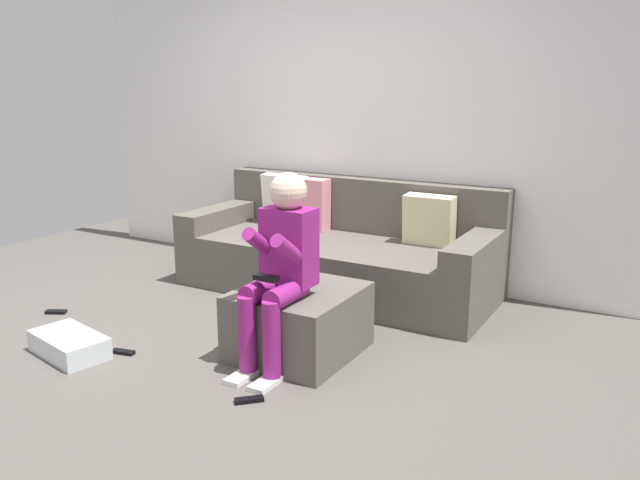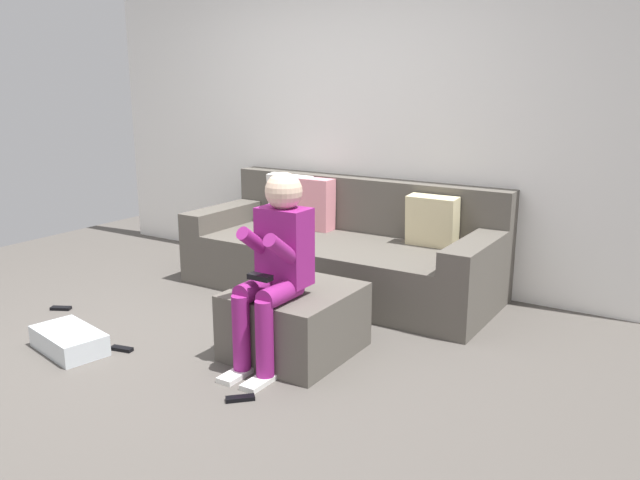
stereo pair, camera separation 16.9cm
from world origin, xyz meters
The scene contains 9 objects.
ground_plane centered at (0.00, 0.00, 0.00)m, with size 6.55×6.55×0.00m, color #544F49.
wall_back centered at (0.00, 2.02, 1.38)m, with size 5.04×0.10×2.77m, color white.
couch_sectional centered at (0.27, 1.55, 0.30)m, with size 2.44×1.00×0.85m.
ottoman centered at (0.65, 0.31, 0.20)m, with size 0.66×0.72×0.41m, color #59544C.
person_seated centered at (0.64, 0.13, 0.63)m, with size 0.30×0.59×1.12m.
storage_bin centered at (-0.54, -0.41, 0.07)m, with size 0.50×0.28×0.13m, color silver.
remote_near_ottoman centered at (0.75, -0.34, 0.01)m, with size 0.15×0.05×0.02m, color black.
remote_by_storage_bin centered at (-0.27, -0.24, 0.01)m, with size 0.14×0.05×0.02m, color black.
remote_under_side_table centered at (-1.21, 0.02, 0.01)m, with size 0.14×0.05×0.02m, color black.
Camera 1 is at (2.58, -2.77, 1.62)m, focal length 36.03 mm.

